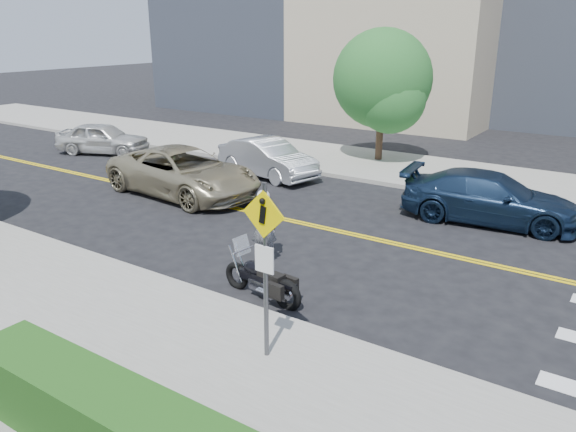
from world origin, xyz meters
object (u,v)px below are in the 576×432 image
(pedestrian_sign, at_px, (265,255))
(suv, at_px, (183,172))
(parked_car_blue, at_px, (490,198))
(parked_car_silver, at_px, (267,158))
(motorcyclist, at_px, (264,226))
(parked_car_white, at_px, (103,138))
(motorcycle, at_px, (262,271))

(pedestrian_sign, xyz_separation_m, suv, (-8.18, 6.55, -1.17))
(parked_car_blue, bearing_deg, parked_car_silver, 78.76)
(motorcyclist, height_order, parked_car_white, motorcyclist)
(motorcycle, distance_m, suv, 8.16)
(motorcycle, xyz_separation_m, parked_car_blue, (2.57, 7.56, 0.11))
(suv, relative_size, parked_car_silver, 1.32)
(motorcyclist, xyz_separation_m, parked_car_silver, (-4.71, 6.64, -0.19))
(motorcyclist, xyz_separation_m, parked_car_blue, (3.68, 5.98, -0.17))
(parked_car_silver, bearing_deg, parked_car_white, 108.74)
(motorcyclist, distance_m, parked_car_white, 14.39)
(parked_car_blue, bearing_deg, parked_car_white, 83.83)
(suv, bearing_deg, parked_car_blue, -67.36)
(suv, distance_m, parked_car_white, 8.05)
(pedestrian_sign, bearing_deg, motorcyclist, 126.75)
(pedestrian_sign, bearing_deg, motorcycle, 128.19)
(parked_car_blue, bearing_deg, pedestrian_sign, 166.73)
(motorcycle, relative_size, parked_car_blue, 0.40)
(motorcycle, bearing_deg, parked_car_white, 159.14)
(pedestrian_sign, bearing_deg, suv, 141.33)
(motorcyclist, relative_size, parked_car_white, 0.44)
(motorcycle, bearing_deg, parked_car_blue, 77.78)
(motorcyclist, bearing_deg, parked_car_blue, -156.22)
(motorcyclist, relative_size, parked_car_blue, 0.36)
(motorcycle, xyz_separation_m, parked_car_silver, (-5.82, 8.22, 0.10))
(motorcyclist, relative_size, parked_car_silver, 0.42)
(motorcyclist, bearing_deg, pedestrian_sign, 92.13)
(motorcyclist, height_order, motorcycle, motorcyclist)
(suv, bearing_deg, parked_car_white, 75.38)
(motorcycle, distance_m, parked_car_silver, 10.07)
(pedestrian_sign, distance_m, parked_car_blue, 9.59)
(pedestrian_sign, relative_size, motorcyclist, 1.67)
(pedestrian_sign, bearing_deg, parked_car_white, 149.48)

